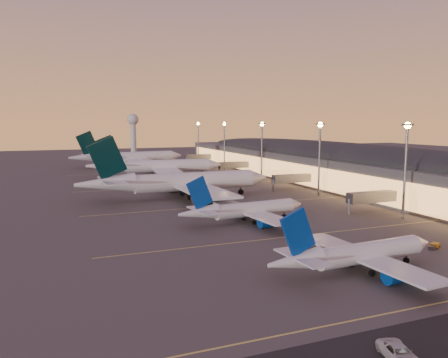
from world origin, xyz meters
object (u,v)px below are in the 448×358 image
airliner_narrow_south (356,254)px  service_van_a (399,354)px  airliner_wide_near (179,182)px  radar_tower (133,127)px  airliner_wide_mid (156,166)px  airliner_wide_far (128,157)px  airliner_narrow_north (244,210)px  baggage_tug_b (434,246)px

airliner_narrow_south → service_van_a: (-13.80, -24.89, -2.38)m
airliner_narrow_south → service_van_a: airliner_narrow_south is taller
airliner_wide_near → radar_tower: bearing=82.8°
airliner_narrow_south → radar_tower: size_ratio=1.08×
airliner_wide_mid → airliner_wide_far: 54.48m
airliner_wide_far → service_van_a: airliner_wide_far is taller
airliner_narrow_north → baggage_tug_b: size_ratio=10.16×
airliner_wide_far → service_van_a: bearing=-97.9°
airliner_wide_near → airliner_wide_mid: (5.90, 60.15, -0.34)m
baggage_tug_b → service_van_a: size_ratio=0.58×
radar_tower → baggage_tug_b: (11.25, -284.06, -21.42)m
airliner_wide_near → airliner_wide_far: size_ratio=1.02×
airliner_wide_near → baggage_tug_b: (32.76, -76.69, -5.10)m
airliner_narrow_south → airliner_wide_far: airliner_wide_far is taller
service_van_a → airliner_narrow_south: bearing=74.6°
airliner_narrow_south → baggage_tug_b: 25.44m
baggage_tug_b → airliner_wide_mid: bearing=77.7°
airliner_narrow_north → service_van_a: (-11.42, -66.24, -2.50)m
airliner_wide_mid → airliner_wide_far: size_ratio=0.95×
airliner_wide_far → airliner_wide_mid: bearing=-91.9°
airliner_wide_near → airliner_narrow_south: bearing=-85.7°
airliner_narrow_north → radar_tower: (15.71, 248.66, 18.52)m
airliner_wide_near → airliner_wide_mid: bearing=83.1°
airliner_narrow_north → airliner_wide_mid: size_ratio=0.57×
airliner_wide_mid → baggage_tug_b: (26.85, -136.84, -4.76)m
baggage_tug_b → service_van_a: service_van_a is taller
airliner_wide_mid → radar_tower: size_ratio=1.95×
radar_tower → baggage_tug_b: size_ratio=9.09×
airliner_narrow_south → airliner_wide_near: (-8.18, 82.63, 2.33)m
airliner_wide_far → radar_tower: size_ratio=2.04×
baggage_tug_b → radar_tower: bearing=68.9°
service_van_a → baggage_tug_b: bearing=52.4°
baggage_tug_b → airliner_wide_near: bearing=89.7°
airliner_wide_far → airliner_wide_near: bearing=-97.0°
airliner_wide_far → airliner_narrow_south: bearing=-94.2°
airliner_narrow_south → airliner_wide_mid: bearing=87.4°
airliner_wide_near → airliner_wide_mid: size_ratio=1.06×
airliner_narrow_south → airliner_wide_mid: airliner_wide_mid is taller
airliner_narrow_north → airliner_wide_near: bearing=92.2°
service_van_a → airliner_narrow_north: bearing=93.9°
airliner_wide_mid → airliner_wide_far: (-3.89, 54.34, 0.25)m
airliner_narrow_north → airliner_wide_mid: airliner_wide_mid is taller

